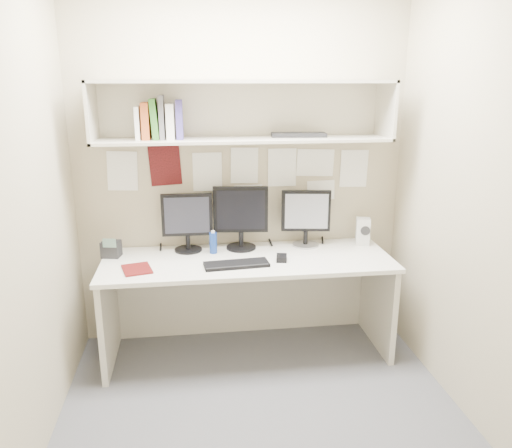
{
  "coord_description": "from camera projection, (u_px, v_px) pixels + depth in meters",
  "views": [
    {
      "loc": [
        -0.37,
        -2.6,
        1.91
      ],
      "look_at": [
        0.02,
        0.35,
        1.06
      ],
      "focal_mm": 35.0,
      "sensor_mm": 36.0,
      "label": 1
    }
  ],
  "objects": [
    {
      "name": "floor",
      "position": [
        260.0,
        406.0,
        3.05
      ],
      "size": [
        2.4,
        2.0,
        0.01
      ],
      "primitive_type": "cube",
      "color": "#4E4E53",
      "rests_on": "ground"
    },
    {
      "name": "wall_back",
      "position": [
        242.0,
        168.0,
        3.64
      ],
      "size": [
        2.4,
        0.02,
        2.6
      ],
      "primitive_type": "cube",
      "color": "tan",
      "rests_on": "ground"
    },
    {
      "name": "wall_front",
      "position": [
        301.0,
        264.0,
        1.74
      ],
      "size": [
        2.4,
        0.02,
        2.6
      ],
      "primitive_type": "cube",
      "color": "tan",
      "rests_on": "ground"
    },
    {
      "name": "wall_left",
      "position": [
        28.0,
        206.0,
        2.54
      ],
      "size": [
        0.02,
        2.0,
        2.6
      ],
      "primitive_type": "cube",
      "color": "tan",
      "rests_on": "ground"
    },
    {
      "name": "wall_right",
      "position": [
        469.0,
        193.0,
        2.84
      ],
      "size": [
        0.02,
        2.0,
        2.6
      ],
      "primitive_type": "cube",
      "color": "tan",
      "rests_on": "ground"
    },
    {
      "name": "desk",
      "position": [
        248.0,
        306.0,
        3.57
      ],
      "size": [
        2.0,
        0.7,
        0.73
      ],
      "color": "silver",
      "rests_on": "floor"
    },
    {
      "name": "overhead_hutch",
      "position": [
        243.0,
        111.0,
        3.39
      ],
      "size": [
        2.0,
        0.38,
        0.4
      ],
      "color": "beige",
      "rests_on": "wall_back"
    },
    {
      "name": "pinned_papers",
      "position": [
        242.0,
        175.0,
        3.65
      ],
      "size": [
        1.92,
        0.01,
        0.48
      ],
      "primitive_type": null,
      "color": "white",
      "rests_on": "wall_back"
    },
    {
      "name": "monitor_left",
      "position": [
        187.0,
        219.0,
        3.56
      ],
      "size": [
        0.36,
        0.2,
        0.42
      ],
      "rotation": [
        0.0,
        0.0,
        -0.01
      ],
      "color": "black",
      "rests_on": "desk"
    },
    {
      "name": "monitor_center",
      "position": [
        241.0,
        215.0,
        3.6
      ],
      "size": [
        0.4,
        0.22,
        0.46
      ],
      "rotation": [
        0.0,
        0.0,
        -0.11
      ],
      "color": "black",
      "rests_on": "desk"
    },
    {
      "name": "monitor_right",
      "position": [
        306.0,
        215.0,
        3.67
      ],
      "size": [
        0.36,
        0.2,
        0.42
      ],
      "rotation": [
        0.0,
        0.0,
        -0.15
      ],
      "color": "#A5A5AA",
      "rests_on": "desk"
    },
    {
      "name": "keyboard",
      "position": [
        236.0,
        264.0,
        3.31
      ],
      "size": [
        0.44,
        0.19,
        0.02
      ],
      "primitive_type": "cube",
      "rotation": [
        0.0,
        0.0,
        0.09
      ],
      "color": "black",
      "rests_on": "desk"
    },
    {
      "name": "mouse",
      "position": [
        282.0,
        258.0,
        3.41
      ],
      "size": [
        0.09,
        0.12,
        0.03
      ],
      "primitive_type": "cube",
      "rotation": [
        0.0,
        0.0,
        -0.19
      ],
      "color": "black",
      "rests_on": "desk"
    },
    {
      "name": "speaker",
      "position": [
        363.0,
        231.0,
        3.73
      ],
      "size": [
        0.12,
        0.13,
        0.2
      ],
      "rotation": [
        0.0,
        0.0,
        -0.26
      ],
      "color": "beige",
      "rests_on": "desk"
    },
    {
      "name": "blue_bottle",
      "position": [
        213.0,
        243.0,
        3.54
      ],
      "size": [
        0.05,
        0.05,
        0.17
      ],
      "color": "navy",
      "rests_on": "desk"
    },
    {
      "name": "maroon_notebook",
      "position": [
        137.0,
        269.0,
        3.24
      ],
      "size": [
        0.22,
        0.25,
        0.01
      ],
      "primitive_type": "cube",
      "rotation": [
        0.0,
        0.0,
        0.25
      ],
      "color": "#510E0E",
      "rests_on": "desk"
    },
    {
      "name": "desk_phone",
      "position": [
        111.0,
        249.0,
        3.47
      ],
      "size": [
        0.14,
        0.13,
        0.15
      ],
      "rotation": [
        0.0,
        0.0,
        -0.21
      ],
      "color": "black",
      "rests_on": "desk"
    },
    {
      "name": "book_stack",
      "position": [
        160.0,
        120.0,
        3.3
      ],
      "size": [
        0.31,
        0.18,
        0.29
      ],
      "color": "white",
      "rests_on": "overhead_hutch"
    },
    {
      "name": "hutch_tray",
      "position": [
        299.0,
        135.0,
        3.47
      ],
      "size": [
        0.39,
        0.18,
        0.03
      ],
      "primitive_type": "cube",
      "rotation": [
        0.0,
        0.0,
        -0.1
      ],
      "color": "black",
      "rests_on": "overhead_hutch"
    }
  ]
}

